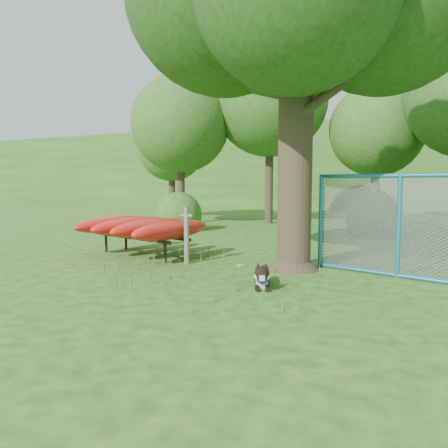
% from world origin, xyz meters
% --- Properties ---
extents(ground, '(80.00, 80.00, 0.00)m').
position_xyz_m(ground, '(0.00, 0.00, 0.00)').
color(ground, '#215110').
rests_on(ground, ground).
extents(wooden_post, '(0.36, 0.13, 1.30)m').
position_xyz_m(wooden_post, '(-1.01, 1.67, 0.69)').
color(wooden_post, '#685F4E').
rests_on(wooden_post, ground).
extents(kayak_rack, '(3.12, 3.36, 0.96)m').
position_xyz_m(kayak_rack, '(-2.58, 2.12, 0.73)').
color(kayak_rack, black).
rests_on(kayak_rack, ground).
extents(husky_dog, '(0.58, 1.07, 0.49)m').
position_xyz_m(husky_dog, '(1.41, 0.32, 0.17)').
color(husky_dog, black).
rests_on(husky_dog, ground).
extents(fence_section, '(3.39, 0.98, 3.39)m').
position_xyz_m(fence_section, '(3.49, 2.18, 1.02)').
color(fence_section, teal).
rests_on(fence_section, ground).
extents(wildflower_clump, '(0.12, 0.12, 0.26)m').
position_xyz_m(wildflower_clump, '(0.74, 0.84, 0.21)').
color(wildflower_clump, '#3F812A').
rests_on(wildflower_clump, ground).
extents(bg_tree_a, '(4.40, 4.40, 6.70)m').
position_xyz_m(bg_tree_a, '(-6.50, 10.00, 4.48)').
color(bg_tree_a, '#342A1C').
rests_on(bg_tree_a, ground).
extents(bg_tree_b, '(5.20, 5.20, 8.22)m').
position_xyz_m(bg_tree_b, '(-3.00, 12.00, 5.61)').
color(bg_tree_b, '#342A1C').
rests_on(bg_tree_b, ground).
extents(bg_tree_c, '(4.00, 4.00, 6.12)m').
position_xyz_m(bg_tree_c, '(1.50, 13.00, 4.11)').
color(bg_tree_c, '#342A1C').
rests_on(bg_tree_c, ground).
extents(bg_tree_f, '(3.60, 3.60, 5.55)m').
position_xyz_m(bg_tree_f, '(-9.00, 13.00, 3.73)').
color(bg_tree_f, '#342A1C').
rests_on(bg_tree_f, ground).
extents(shrub_left, '(1.80, 1.80, 1.80)m').
position_xyz_m(shrub_left, '(-5.00, 7.50, 0.00)').
color(shrub_left, '#29581C').
rests_on(shrub_left, ground).
extents(shrub_mid, '(1.80, 1.80, 1.80)m').
position_xyz_m(shrub_mid, '(2.00, 9.00, 0.00)').
color(shrub_mid, '#29581C').
rests_on(shrub_mid, ground).
extents(wooded_hillside, '(80.00, 12.00, 6.00)m').
position_xyz_m(wooded_hillside, '(0.00, 28.00, 3.00)').
color(wooded_hillside, '#29581C').
rests_on(wooded_hillside, ground).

